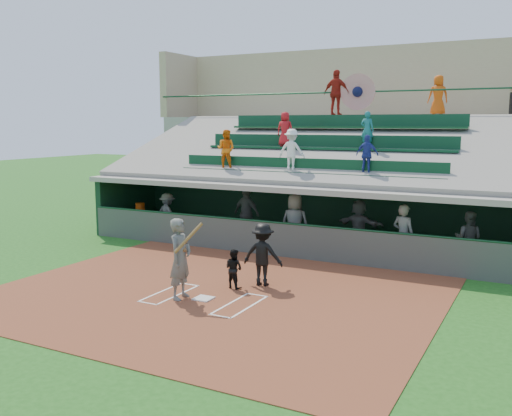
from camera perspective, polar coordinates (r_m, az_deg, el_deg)
The scene contains 21 objects.
ground at distance 14.27m, azimuth -5.27°, elevation -9.12°, with size 100.00×100.00×0.00m, color #1D5618.
dirt_slab at distance 14.67m, azimuth -4.20°, elevation -8.57°, with size 11.00×9.00×0.02m, color brown.
home_plate at distance 14.26m, azimuth -5.27°, elevation -8.99°, with size 0.43×0.43×0.03m, color silver.
batters_box_chalk at distance 14.27m, azimuth -5.27°, elevation -9.04°, with size 2.65×1.85×0.01m.
dugout_floor at distance 20.08m, azimuth 5.23°, elevation -3.88°, with size 16.00×3.50×0.04m, color gray.
concourse_slab at distance 26.07m, azimuth 10.96°, elevation 3.91°, with size 20.00×3.00×4.60m, color gray.
grandstand at distance 23.23m, azimuth 8.82°, elevation 3.33°, with size 20.40×10.40×7.80m.
batter_at_plate at distance 14.12m, azimuth -7.56°, elevation -5.04°, with size 0.89×0.80×2.00m.
catcher at distance 15.01m, azimuth -2.24°, elevation -6.07°, with size 0.51×0.39×1.04m, color black.
home_umpire at distance 15.19m, azimuth 0.68°, elevation -4.66°, with size 1.08×0.62×1.67m, color black.
dugout_bench at distance 21.20m, azimuth 6.23°, elevation -2.59°, with size 14.29×0.43×0.43m, color olive.
white_table at distance 23.18m, azimuth -11.48°, elevation -1.35°, with size 0.87×0.65×0.76m, color silver.
water_cooler at distance 23.09m, azimuth -11.51°, elevation 0.03°, with size 0.37×0.37×0.37m, color #CE4A0C.
dugout_player_a at distance 22.08m, azimuth -8.84°, elevation -0.62°, with size 1.05×0.60×1.63m, color #5F625C.
dugout_player_b at distance 20.94m, azimuth -0.93°, elevation -0.56°, with size 1.15×0.48×1.96m, color #575A55.
dugout_player_c at distance 19.00m, azimuth 3.90°, elevation -1.51°, with size 0.96×0.62×1.96m, color #575A55.
dugout_player_d at distance 19.39m, azimuth 10.26°, elevation -1.73°, with size 1.62×0.52×1.75m, color #5C5F5A.
dugout_player_e at distance 17.66m, azimuth 14.50°, elevation -2.65°, with size 0.69×0.45×1.88m, color #5C5F59.
dugout_player_f at distance 18.28m, azimuth 20.44°, elevation -2.89°, with size 0.81×0.63×1.67m, color #565853.
concourse_staff_a at distance 24.90m, azimuth 8.05°, elevation 11.32°, with size 1.14×0.48×1.95m, color #A11D12.
concourse_staff_b at distance 24.75m, azimuth 17.75°, elevation 10.67°, with size 0.80×0.52×1.64m, color #C4490B.
Camera 1 is at (7.41, -11.42, 4.31)m, focal length 40.00 mm.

